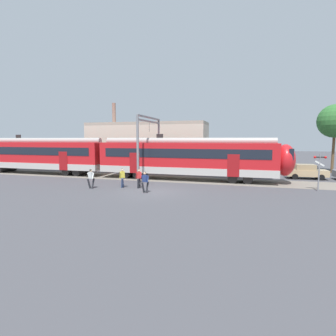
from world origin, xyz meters
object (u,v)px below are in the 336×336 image
commuter_train (111,156)px  pedestrian_yellow (122,176)px  pedestrian_navy (145,181)px  crossing_signal (319,166)px  pedestrian_red (139,177)px  parked_car_tan (306,171)px  pedestrian_white (91,177)px

commuter_train → pedestrian_yellow: (4.30, -5.91, -1.26)m
pedestrian_navy → crossing_signal: crossing_signal is taller
pedestrian_red → crossing_signal: 14.77m
pedestrian_red → pedestrian_navy: 2.04m
parked_car_tan → crossing_signal: crossing_signal is taller
pedestrian_white → pedestrian_red: (3.87, 1.27, 0.03)m
commuter_train → pedestrian_navy: (7.01, -7.43, -1.29)m
pedestrian_white → crossing_signal: (18.32, 4.18, 1.05)m
pedestrian_white → pedestrian_yellow: 2.63m
pedestrian_yellow → parked_car_tan: (16.44, 10.01, -0.21)m
commuter_train → parked_car_tan: commuter_train is taller
pedestrian_red → crossing_signal: crossing_signal is taller
parked_car_tan → crossing_signal: bearing=-94.1°
pedestrian_red → pedestrian_navy: bearing=-53.7°
crossing_signal → pedestrian_navy: bearing=-161.0°
pedestrian_yellow → pedestrian_white: bearing=-154.4°
commuter_train → pedestrian_white: bearing=-74.7°
commuter_train → parked_car_tan: (20.74, 4.11, -1.47)m
pedestrian_white → crossing_signal: bearing=12.8°
pedestrian_navy → pedestrian_white: bearing=175.7°
pedestrian_white → pedestrian_navy: 5.10m
parked_car_tan → crossing_signal: (-0.50, -6.97, 1.23)m
pedestrian_red → pedestrian_white: bearing=-161.9°
pedestrian_white → pedestrian_red: bearing=18.1°
pedestrian_red → parked_car_tan: pedestrian_red is taller
commuter_train → pedestrian_yellow: bearing=-54.0°
pedestrian_yellow → pedestrian_navy: bearing=-29.2°
pedestrian_yellow → pedestrian_red: same height
pedestrian_white → pedestrian_yellow: bearing=25.6°
commuter_train → pedestrian_navy: 10.29m
pedestrian_navy → parked_car_tan: 17.93m
pedestrian_yellow → crossing_signal: (15.95, 3.04, 1.02)m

